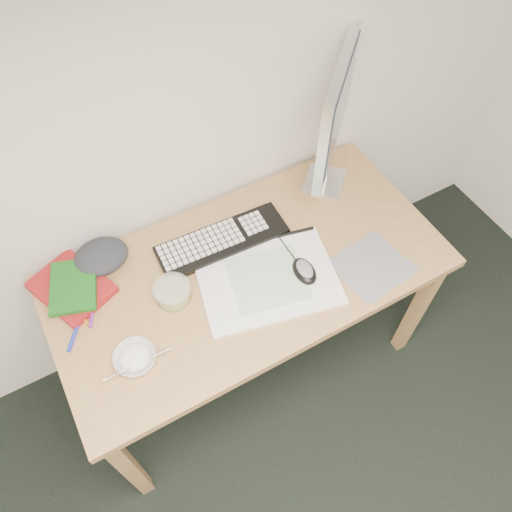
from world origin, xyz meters
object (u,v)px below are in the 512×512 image
Objects in this scene: sketchpad at (268,279)px; monitor at (336,112)px; rice_bowl at (135,358)px; desk at (249,281)px; keyboard at (222,241)px.

monitor is (0.43, 0.29, 0.34)m from sketchpad.
sketchpad is 3.52× the size of rice_bowl.
sketchpad is 0.51m from rice_bowl.
desk is 0.12m from sketchpad.
sketchpad is (0.04, -0.08, 0.09)m from desk.
sketchpad is 0.23m from keyboard.
rice_bowl reaches higher than sketchpad.
monitor reaches higher than rice_bowl.
desk is at bearing -76.42° from keyboard.
keyboard is (-0.03, 0.15, 0.10)m from desk.
rice_bowl reaches higher than desk.
keyboard is at bearing 32.16° from rice_bowl.
desk is at bearing 128.52° from sketchpad.
monitor is (0.47, 0.22, 0.43)m from desk.
keyboard is at bearing 144.01° from monitor.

